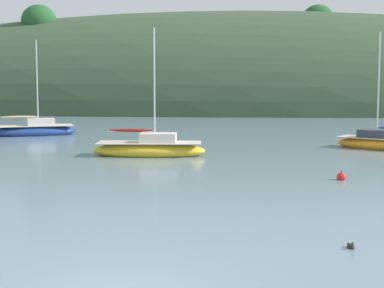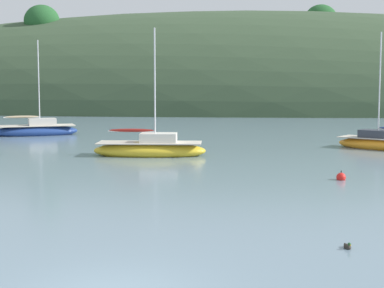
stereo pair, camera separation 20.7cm
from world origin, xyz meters
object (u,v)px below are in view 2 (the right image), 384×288
(mooring_buoy_inner, at_px, (341,177))
(duck_lead, at_px, (347,247))
(sailboat_black_sloop, at_px, (382,143))
(sailboat_navy_dinghy, at_px, (36,130))
(sailboat_cream_ketch, at_px, (150,149))

(mooring_buoy_inner, bearing_deg, duck_lead, -97.75)
(sailboat_black_sloop, distance_m, sailboat_navy_dinghy, 27.90)
(sailboat_navy_dinghy, distance_m, duck_lead, 39.07)
(sailboat_navy_dinghy, height_order, mooring_buoy_inner, sailboat_navy_dinghy)
(mooring_buoy_inner, distance_m, duck_lead, 11.94)
(sailboat_cream_ketch, relative_size, mooring_buoy_inner, 14.79)
(sailboat_black_sloop, relative_size, duck_lead, 18.85)
(sailboat_black_sloop, xyz_separation_m, mooring_buoy_inner, (-4.69, -13.31, -0.26))
(sailboat_cream_ketch, height_order, sailboat_black_sloop, sailboat_black_sloop)
(sailboat_cream_ketch, xyz_separation_m, duck_lead, (8.62, -20.20, -0.36))
(sailboat_black_sloop, height_order, sailboat_navy_dinghy, sailboat_navy_dinghy)
(sailboat_black_sloop, relative_size, mooring_buoy_inner, 14.84)
(sailboat_black_sloop, distance_m, duck_lead, 25.92)
(sailboat_cream_ketch, distance_m, mooring_buoy_inner, 13.22)
(sailboat_cream_ketch, xyz_separation_m, mooring_buoy_inner, (10.23, -8.36, -0.29))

